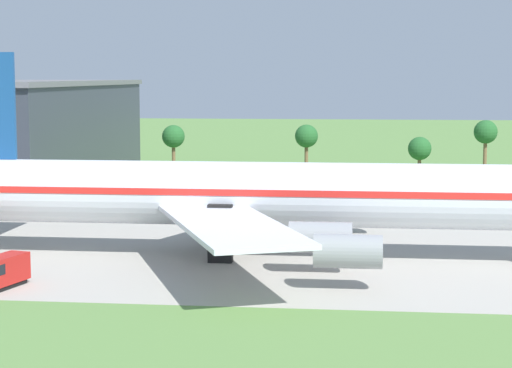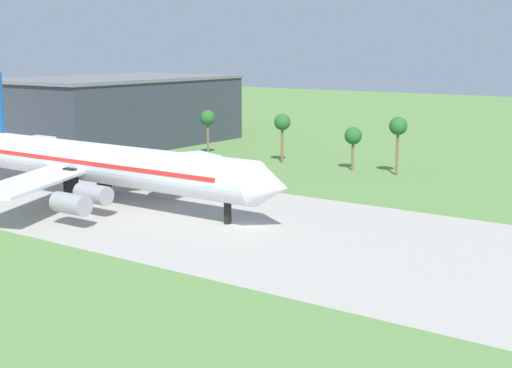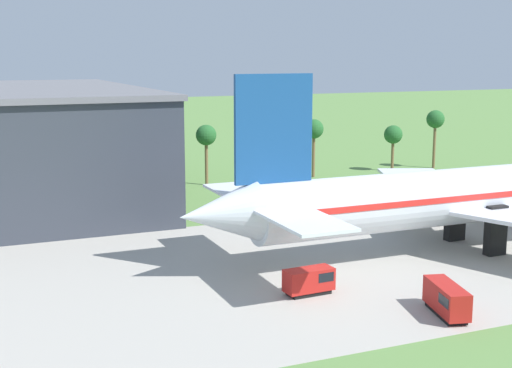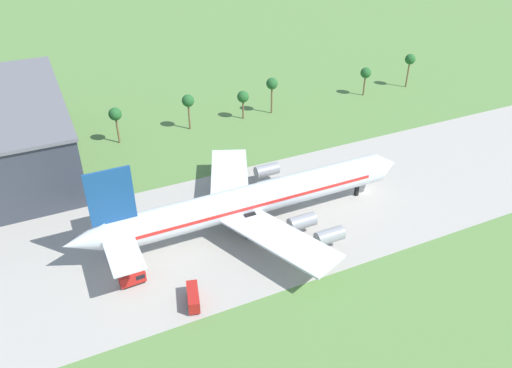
{
  "view_description": "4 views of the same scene",
  "coord_description": "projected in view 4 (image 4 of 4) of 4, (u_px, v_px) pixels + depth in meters",
  "views": [
    {
      "loc": [
        -18.64,
        -93.57,
        18.35
      ],
      "look_at": [
        -29.18,
        -0.96,
        7.43
      ],
      "focal_mm": 65.0,
      "sensor_mm": 36.0,
      "label": 1
    },
    {
      "loc": [
        58.19,
        -79.99,
        24.97
      ],
      "look_at": [
        2.14,
        -0.96,
        6.43
      ],
      "focal_mm": 50.0,
      "sensor_mm": 36.0,
      "label": 2
    },
    {
      "loc": [
        -88.32,
        -66.45,
        22.73
      ],
      "look_at": [
        -60.51,
        -0.96,
        9.69
      ],
      "focal_mm": 50.0,
      "sensor_mm": 36.0,
      "label": 3
    },
    {
      "loc": [
        -66.59,
        -80.77,
        65.52
      ],
      "look_at": [
        -26.45,
        5.0,
        6.0
      ],
      "focal_mm": 35.0,
      "sensor_mm": 36.0,
      "label": 4
    }
  ],
  "objects": [
    {
      "name": "fuel_truck",
      "position": [
        133.0,
        278.0,
        92.76
      ],
      "size": [
        4.91,
        2.28,
        2.54
      ],
      "color": "black",
      "rests_on": "ground_plane"
    },
    {
      "name": "taxiway_strip",
      "position": [
        364.0,
        190.0,
        120.69
      ],
      "size": [
        320.0,
        44.0,
        0.02
      ],
      "color": "#A8A399",
      "rests_on": "ground_plane"
    },
    {
      "name": "palm_tree_row",
      "position": [
        274.0,
        87.0,
        154.96
      ],
      "size": [
        105.74,
        3.6,
        11.92
      ],
      "color": "brown",
      "rests_on": "ground_plane"
    },
    {
      "name": "jet_airliner",
      "position": [
        251.0,
        200.0,
        105.63
      ],
      "size": [
        76.01,
        51.88,
        20.77
      ],
      "color": "silver",
      "rests_on": "ground_plane"
    },
    {
      "name": "baggage_tug",
      "position": [
        193.0,
        298.0,
        88.17
      ],
      "size": [
        3.49,
        6.45,
        2.79
      ],
      "color": "black",
      "rests_on": "ground_plane"
    },
    {
      "name": "ground_plane",
      "position": [
        364.0,
        190.0,
        120.7
      ],
      "size": [
        600.0,
        600.0,
        0.0
      ],
      "primitive_type": "plane",
      "color": "#5B8442"
    }
  ]
}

